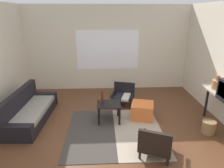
{
  "coord_description": "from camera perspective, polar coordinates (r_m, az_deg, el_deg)",
  "views": [
    {
      "loc": [
        -0.18,
        -3.49,
        2.43
      ],
      "look_at": [
        0.02,
        0.61,
        0.99
      ],
      "focal_mm": 32.35,
      "sensor_mm": 36.0,
      "label": 1
    }
  ],
  "objects": [
    {
      "name": "ground_plane",
      "position": [
        4.25,
        0.09,
        -15.47
      ],
      "size": [
        7.8,
        7.8,
        0.0
      ],
      "primitive_type": "plane",
      "color": "#56331E"
    },
    {
      "name": "far_wall_with_window",
      "position": [
        6.64,
        -1.27,
        10.0
      ],
      "size": [
        5.6,
        0.13,
        2.7
      ],
      "color": "beige",
      "rests_on": "ground"
    },
    {
      "name": "area_rug",
      "position": [
        4.51,
        0.81,
        -13.19
      ],
      "size": [
        2.05,
        1.99,
        0.01
      ],
      "color": "#38332D",
      "rests_on": "ground"
    },
    {
      "name": "couch",
      "position": [
        5.22,
        -22.35,
        -7.21
      ],
      "size": [
        0.81,
        1.93,
        0.72
      ],
      "color": "black",
      "rests_on": "ground"
    },
    {
      "name": "coffee_table",
      "position": [
        4.75,
        -0.9,
        -6.67
      ],
      "size": [
        0.55,
        0.5,
        0.45
      ],
      "color": "black",
      "rests_on": "ground"
    },
    {
      "name": "armchair_by_window",
      "position": [
        5.72,
        3.18,
        -2.97
      ],
      "size": [
        0.74,
        0.72,
        0.56
      ],
      "color": "black",
      "rests_on": "ground"
    },
    {
      "name": "armchair_striped_foreground",
      "position": [
        3.77,
        12.21,
        -16.08
      ],
      "size": [
        0.73,
        0.74,
        0.6
      ],
      "color": "black",
      "rests_on": "ground"
    },
    {
      "name": "ottoman_orange",
      "position": [
        5.0,
        8.54,
        -7.47
      ],
      "size": [
        0.63,
        0.63,
        0.38
      ],
      "primitive_type": "cube",
      "rotation": [
        0.0,
        0.0,
        -0.25
      ],
      "color": "#D1662D",
      "rests_on": "ground"
    },
    {
      "name": "clay_vase",
      "position": [
        5.04,
        27.53,
        -0.0
      ],
      "size": [
        0.23,
        0.23,
        0.31
      ],
      "color": "#A87047",
      "rests_on": "console_shelf"
    },
    {
      "name": "glass_bottle",
      "position": [
        4.72,
        -2.78,
        -3.74
      ],
      "size": [
        0.06,
        0.06,
        0.31
      ],
      "color": "#5B2319",
      "rests_on": "coffee_table"
    },
    {
      "name": "wicker_basket",
      "position": [
        4.86,
        25.62,
        -10.91
      ],
      "size": [
        0.28,
        0.28,
        0.28
      ],
      "primitive_type": "cylinder",
      "color": "olive",
      "rests_on": "ground"
    }
  ]
}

